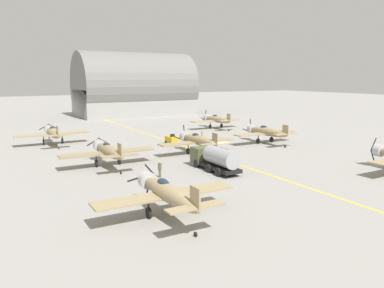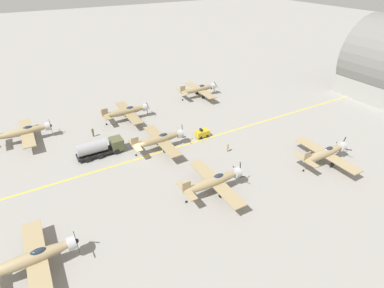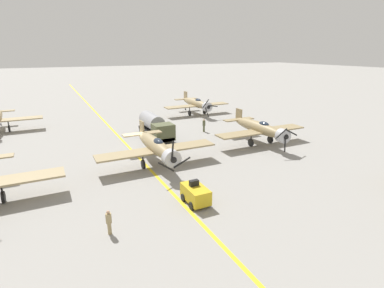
{
  "view_description": "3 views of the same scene",
  "coord_description": "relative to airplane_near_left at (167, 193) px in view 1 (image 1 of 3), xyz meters",
  "views": [
    {
      "loc": [
        -28.6,
        -42.43,
        11.18
      ],
      "look_at": [
        -4.38,
        0.17,
        2.39
      ],
      "focal_mm": 35.0,
      "sensor_mm": 36.0,
      "label": 1
    },
    {
      "loc": [
        41.33,
        -13.39,
        29.02
      ],
      "look_at": [
        3.0,
        8.61,
        1.85
      ],
      "focal_mm": 28.0,
      "sensor_mm": 36.0,
      "label": 2
    },
    {
      "loc": [
        8.36,
        31.29,
        11.13
      ],
      "look_at": [
        -4.36,
        5.6,
        2.14
      ],
      "focal_mm": 28.0,
      "sensor_mm": 36.0,
      "label": 3
    }
  ],
  "objects": [
    {
      "name": "fuel_tanker",
      "position": [
        11.65,
        10.83,
        -0.5
      ],
      "size": [
        2.68,
        8.0,
        2.98
      ],
      "color": "black",
      "rests_on": "ground"
    },
    {
      "name": "hangar",
      "position": [
        28.17,
        80.22,
        5.3
      ],
      "size": [
        33.25,
        19.7,
        19.7
      ],
      "color": "#9E9E99",
      "rests_on": "ground"
    },
    {
      "name": "ground_plane",
      "position": [
        16.03,
        16.27,
        -2.01
      ],
      "size": [
        400.0,
        400.0,
        0.0
      ],
      "primitive_type": "plane",
      "color": "gray"
    },
    {
      "name": "airplane_far_right",
      "position": [
        32.66,
        42.3,
        0.0
      ],
      "size": [
        12.0,
        9.98,
        3.79
      ],
      "rotation": [
        0.0,
        0.0,
        0.14
      ],
      "color": "tan",
      "rests_on": "ground"
    },
    {
      "name": "ground_crew_walking",
      "position": [
        4.53,
        11.26,
        -1.0
      ],
      "size": [
        0.4,
        0.4,
        1.86
      ],
      "color": "#515638",
      "rests_on": "ground"
    },
    {
      "name": "airplane_mid_center",
      "position": [
        15.03,
        20.54,
        -0.0
      ],
      "size": [
        12.0,
        9.98,
        3.8
      ],
      "rotation": [
        0.0,
        0.0,
        0.28
      ],
      "color": "#9B875E",
      "rests_on": "ground"
    },
    {
      "name": "airplane_far_left",
      "position": [
        -2.25,
        39.04,
        0.0
      ],
      "size": [
        12.0,
        9.98,
        3.65
      ],
      "rotation": [
        0.0,
        0.0,
        0.05
      ],
      "color": "tan",
      "rests_on": "ground"
    },
    {
      "name": "taxiway_stripe",
      "position": [
        16.03,
        16.27,
        -2.01
      ],
      "size": [
        0.3,
        160.0,
        0.01
      ],
      "primitive_type": "cube",
      "color": "yellow",
      "rests_on": "ground"
    },
    {
      "name": "ground_crew_inspecting",
      "position": [
        21.78,
        30.55,
        -1.1
      ],
      "size": [
        0.36,
        0.36,
        1.67
      ],
      "color": "tan",
      "rests_on": "ground"
    },
    {
      "name": "airplane_mid_right",
      "position": [
        29.69,
        22.4,
        0.0
      ],
      "size": [
        12.0,
        9.98,
        3.8
      ],
      "rotation": [
        0.0,
        0.0,
        -0.12
      ],
      "color": "tan",
      "rests_on": "ground"
    },
    {
      "name": "airplane_near_left",
      "position": [
        0.0,
        0.0,
        0.0
      ],
      "size": [
        12.0,
        9.98,
        3.65
      ],
      "rotation": [
        0.0,
        0.0,
        -0.07
      ],
      "color": "tan",
      "rests_on": "ground"
    },
    {
      "name": "tow_tractor",
      "position": [
        15.1,
        29.39,
        -1.22
      ],
      "size": [
        1.57,
        2.6,
        1.79
      ],
      "color": "gold",
      "rests_on": "ground"
    },
    {
      "name": "airplane_mid_left",
      "position": [
        1.14,
        19.35,
        -0.0
      ],
      "size": [
        12.0,
        9.98,
        3.65
      ],
      "rotation": [
        0.0,
        0.0,
        0.01
      ],
      "color": "#98835A",
      "rests_on": "ground"
    }
  ]
}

